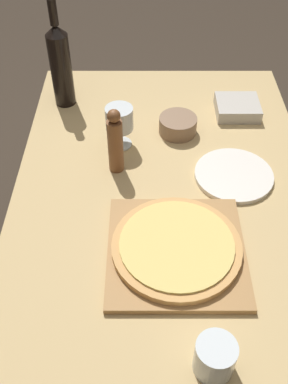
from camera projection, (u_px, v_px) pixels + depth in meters
ground_plane at (159, 317)px, 1.83m from camera, size 12.00×12.00×0.00m
dining_table at (165, 213)px, 1.38m from camera, size 0.89×1.34×0.73m
cutting_board at (176, 251)px, 1.14m from camera, size 0.35×0.35×0.02m
pizza at (177, 246)px, 1.13m from camera, size 0.33×0.33×0.02m
wine_bottle at (61, 64)px, 1.52m from camera, size 0.07×0.07×0.37m
pepper_mill at (116, 142)px, 1.30m from camera, size 0.05×0.05×0.21m
wine_glass at (120, 120)px, 1.39m from camera, size 0.09×0.09×0.14m
small_bowl at (178, 125)px, 1.48m from camera, size 0.12×0.12×0.06m
drinking_tumbler at (215, 357)px, 0.91m from camera, size 0.09×0.09×0.09m
dinner_plate at (234, 175)px, 1.35m from camera, size 0.24×0.24×0.01m
food_container at (238, 108)px, 1.57m from camera, size 0.15×0.14×0.04m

